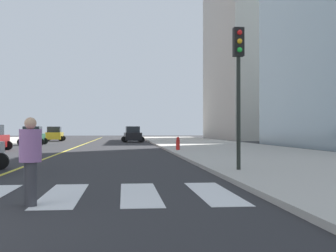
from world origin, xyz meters
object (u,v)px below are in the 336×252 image
(car_green_second, at_px, (33,136))
(car_yellow_fourth, at_px, (54,134))
(traffic_light_near_corner, at_px, (239,70))
(fire_hydrant, at_px, (178,144))
(car_black_third, at_px, (133,135))
(pedestrian_crossing, at_px, (30,157))

(car_green_second, bearing_deg, car_yellow_fourth, 88.57)
(traffic_light_near_corner, distance_m, fire_hydrant, 15.42)
(car_black_third, bearing_deg, traffic_light_near_corner, 91.35)
(car_yellow_fourth, xyz_separation_m, traffic_light_near_corner, (13.17, -45.64, 2.71))
(fire_hydrant, bearing_deg, car_black_third, 96.03)
(car_black_third, height_order, traffic_light_near_corner, traffic_light_near_corner)
(car_yellow_fourth, distance_m, fire_hydrant, 33.14)
(car_green_second, xyz_separation_m, fire_hydrant, (12.81, -15.79, -0.29))
(car_yellow_fourth, xyz_separation_m, pedestrian_crossing, (7.31, -51.57, 0.08))
(car_black_third, xyz_separation_m, pedestrian_crossing, (-3.00, -45.56, 0.09))
(car_green_second, distance_m, traffic_light_near_corner, 33.67)
(traffic_light_near_corner, bearing_deg, car_yellow_fourth, -73.91)
(pedestrian_crossing, height_order, fire_hydrant, pedestrian_crossing)
(car_green_second, relative_size, pedestrian_crossing, 2.35)
(car_black_third, height_order, pedestrian_crossing, car_black_third)
(car_green_second, relative_size, car_black_third, 0.96)
(car_yellow_fourth, height_order, fire_hydrant, car_yellow_fourth)
(car_green_second, height_order, traffic_light_near_corner, traffic_light_near_corner)
(car_green_second, distance_m, fire_hydrant, 20.33)
(car_green_second, relative_size, car_yellow_fourth, 0.96)
(pedestrian_crossing, xyz_separation_m, fire_hydrant, (5.59, 21.05, -0.41))
(car_yellow_fourth, xyz_separation_m, fire_hydrant, (12.90, -30.52, -0.33))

